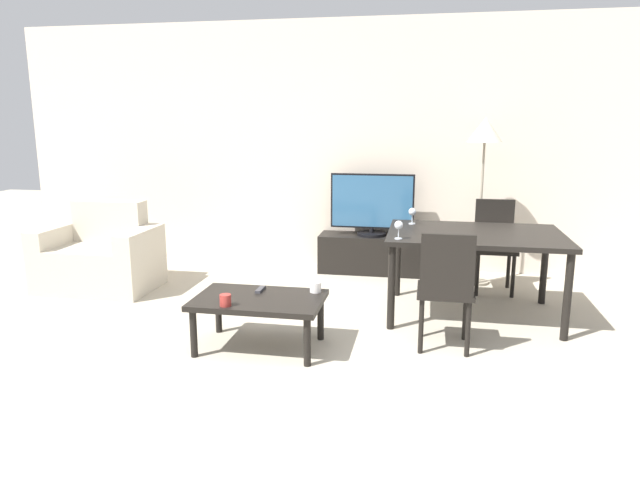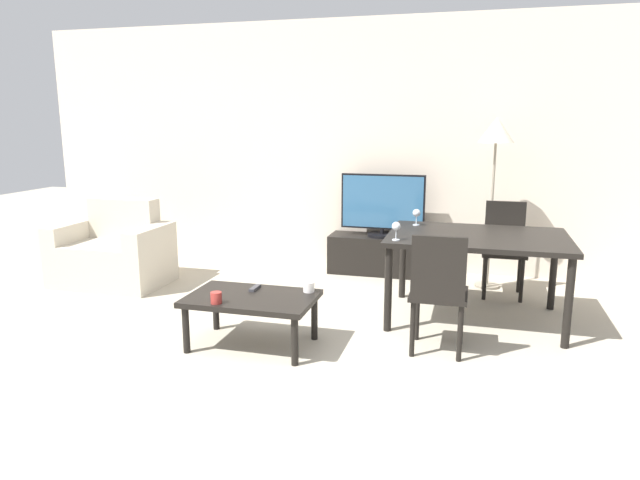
{
  "view_description": "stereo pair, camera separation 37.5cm",
  "coord_description": "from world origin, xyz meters",
  "px_view_note": "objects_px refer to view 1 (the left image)",
  "views": [
    {
      "loc": [
        0.78,
        -2.92,
        1.65
      ],
      "look_at": [
        -0.09,
        1.68,
        0.65
      ],
      "focal_mm": 32.0,
      "sensor_mm": 36.0,
      "label": 1
    },
    {
      "loc": [
        1.14,
        -2.84,
        1.65
      ],
      "look_at": [
        -0.09,
        1.68,
        0.65
      ],
      "focal_mm": 32.0,
      "sensor_mm": 36.0,
      "label": 2
    }
  ],
  "objects_px": {
    "dining_table": "(475,241)",
    "cup_colored_far": "(225,300)",
    "wine_glass_left": "(412,213)",
    "dining_chair_near": "(446,285)",
    "wine_glass_center": "(399,226)",
    "armchair": "(101,258)",
    "tv": "(372,205)",
    "floor_lamp": "(485,140)",
    "remote_primary": "(260,289)",
    "coffee_table": "(259,303)",
    "dining_chair_far": "(494,241)",
    "tv_stand": "(371,254)",
    "cup_white_near": "(315,287)"
  },
  "relations": [
    {
      "from": "dining_table",
      "to": "cup_colored_far",
      "type": "xyz_separation_m",
      "value": [
        -1.74,
        -1.25,
        -0.22
      ]
    },
    {
      "from": "wine_glass_left",
      "to": "dining_table",
      "type": "bearing_deg",
      "value": -29.39
    },
    {
      "from": "dining_chair_near",
      "to": "wine_glass_center",
      "type": "relative_size",
      "value": 6.03
    },
    {
      "from": "armchair",
      "to": "dining_chair_near",
      "type": "distance_m",
      "value": 3.45
    },
    {
      "from": "tv",
      "to": "floor_lamp",
      "type": "bearing_deg",
      "value": -11.69
    },
    {
      "from": "tv",
      "to": "dining_chair_near",
      "type": "relative_size",
      "value": 1.01
    },
    {
      "from": "floor_lamp",
      "to": "remote_primary",
      "type": "relative_size",
      "value": 11.09
    },
    {
      "from": "floor_lamp",
      "to": "wine_glass_center",
      "type": "xyz_separation_m",
      "value": [
        -0.74,
        -1.4,
        -0.62
      ]
    },
    {
      "from": "wine_glass_center",
      "to": "coffee_table",
      "type": "bearing_deg",
      "value": -146.33
    },
    {
      "from": "armchair",
      "to": "cup_colored_far",
      "type": "bearing_deg",
      "value": -37.75
    },
    {
      "from": "coffee_table",
      "to": "dining_table",
      "type": "xyz_separation_m",
      "value": [
        1.57,
        1.02,
        0.31
      ]
    },
    {
      "from": "dining_chair_near",
      "to": "dining_chair_far",
      "type": "bearing_deg",
      "value": 72.98
    },
    {
      "from": "tv",
      "to": "cup_colored_far",
      "type": "bearing_deg",
      "value": -106.99
    },
    {
      "from": "armchair",
      "to": "cup_colored_far",
      "type": "relative_size",
      "value": 13.42
    },
    {
      "from": "tv_stand",
      "to": "wine_glass_center",
      "type": "xyz_separation_m",
      "value": [
        0.37,
        -1.63,
        0.62
      ]
    },
    {
      "from": "armchair",
      "to": "wine_glass_left",
      "type": "relative_size",
      "value": 7.44
    },
    {
      "from": "dining_chair_near",
      "to": "remote_primary",
      "type": "height_order",
      "value": "dining_chair_near"
    },
    {
      "from": "wine_glass_center",
      "to": "floor_lamp",
      "type": "bearing_deg",
      "value": 62.15
    },
    {
      "from": "cup_colored_far",
      "to": "dining_chair_near",
      "type": "bearing_deg",
      "value": 16.0
    },
    {
      "from": "cup_colored_far",
      "to": "wine_glass_center",
      "type": "xyz_separation_m",
      "value": [
        1.13,
        0.86,
        0.4
      ]
    },
    {
      "from": "floor_lamp",
      "to": "cup_white_near",
      "type": "xyz_separation_m",
      "value": [
        -1.32,
        -1.83,
        -1.02
      ]
    },
    {
      "from": "dining_table",
      "to": "wine_glass_center",
      "type": "relative_size",
      "value": 9.81
    },
    {
      "from": "cup_white_near",
      "to": "dining_table",
      "type": "bearing_deg",
      "value": 34.34
    },
    {
      "from": "dining_chair_near",
      "to": "wine_glass_left",
      "type": "height_order",
      "value": "dining_chair_near"
    },
    {
      "from": "dining_chair_near",
      "to": "floor_lamp",
      "type": "xyz_separation_m",
      "value": [
        0.37,
        1.83,
        0.96
      ]
    },
    {
      "from": "dining_chair_near",
      "to": "cup_colored_far",
      "type": "distance_m",
      "value": 1.55
    },
    {
      "from": "dining_table",
      "to": "cup_white_near",
      "type": "height_order",
      "value": "dining_table"
    },
    {
      "from": "coffee_table",
      "to": "wine_glass_center",
      "type": "distance_m",
      "value": 1.25
    },
    {
      "from": "cup_white_near",
      "to": "wine_glass_center",
      "type": "distance_m",
      "value": 0.83
    },
    {
      "from": "remote_primary",
      "to": "cup_white_near",
      "type": "bearing_deg",
      "value": 6.16
    },
    {
      "from": "tv",
      "to": "remote_primary",
      "type": "height_order",
      "value": "tv"
    },
    {
      "from": "cup_colored_far",
      "to": "cup_white_near",
      "type": "bearing_deg",
      "value": 38.15
    },
    {
      "from": "dining_chair_far",
      "to": "wine_glass_center",
      "type": "xyz_separation_m",
      "value": [
        -0.87,
        -1.2,
        0.33
      ]
    },
    {
      "from": "tv",
      "to": "dining_chair_near",
      "type": "xyz_separation_m",
      "value": [
        0.73,
        -2.06,
        -0.25
      ]
    },
    {
      "from": "armchair",
      "to": "dining_chair_near",
      "type": "relative_size",
      "value": 1.23
    },
    {
      "from": "cup_white_near",
      "to": "wine_glass_left",
      "type": "xyz_separation_m",
      "value": [
        0.67,
        1.12,
        0.4
      ]
    },
    {
      "from": "dining_table",
      "to": "cup_colored_far",
      "type": "distance_m",
      "value": 2.15
    },
    {
      "from": "tv_stand",
      "to": "dining_chair_near",
      "type": "distance_m",
      "value": 2.21
    },
    {
      "from": "tv_stand",
      "to": "remote_primary",
      "type": "height_order",
      "value": "tv_stand"
    },
    {
      "from": "coffee_table",
      "to": "cup_colored_far",
      "type": "height_order",
      "value": "cup_colored_far"
    },
    {
      "from": "floor_lamp",
      "to": "remote_primary",
      "type": "height_order",
      "value": "floor_lamp"
    },
    {
      "from": "cup_colored_far",
      "to": "remote_primary",
      "type": "bearing_deg",
      "value": 70.76
    },
    {
      "from": "armchair",
      "to": "wine_glass_left",
      "type": "bearing_deg",
      "value": 2.76
    },
    {
      "from": "cup_white_near",
      "to": "armchair",
      "type": "bearing_deg",
      "value": 157.61
    },
    {
      "from": "dining_table",
      "to": "cup_colored_far",
      "type": "relative_size",
      "value": 17.69
    },
    {
      "from": "coffee_table",
      "to": "cup_white_near",
      "type": "height_order",
      "value": "cup_white_near"
    },
    {
      "from": "dining_chair_near",
      "to": "dining_table",
      "type": "bearing_deg",
      "value": 72.98
    },
    {
      "from": "coffee_table",
      "to": "remote_primary",
      "type": "bearing_deg",
      "value": 102.75
    },
    {
      "from": "cup_white_near",
      "to": "wine_glass_center",
      "type": "height_order",
      "value": "wine_glass_center"
    },
    {
      "from": "floor_lamp",
      "to": "cup_white_near",
      "type": "relative_size",
      "value": 19.84
    }
  ]
}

